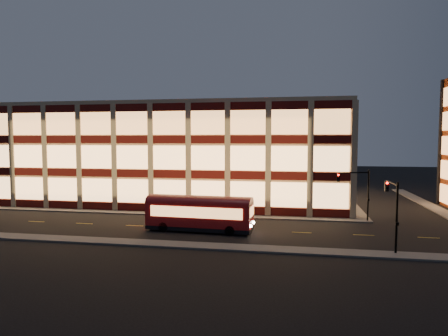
# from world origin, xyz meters

# --- Properties ---
(ground) EXTENTS (200.00, 200.00, 0.00)m
(ground) POSITION_xyz_m (0.00, 0.00, 0.00)
(ground) COLOR black
(ground) RESTS_ON ground
(sidewalk_office_south) EXTENTS (54.00, 2.00, 0.15)m
(sidewalk_office_south) POSITION_xyz_m (-3.00, 1.00, 0.07)
(sidewalk_office_south) COLOR #514F4C
(sidewalk_office_south) RESTS_ON ground
(sidewalk_office_east) EXTENTS (2.00, 30.00, 0.15)m
(sidewalk_office_east) POSITION_xyz_m (23.00, 17.00, 0.07)
(sidewalk_office_east) COLOR #514F4C
(sidewalk_office_east) RESTS_ON ground
(sidewalk_tower_west) EXTENTS (2.00, 30.00, 0.15)m
(sidewalk_tower_west) POSITION_xyz_m (34.00, 17.00, 0.07)
(sidewalk_tower_west) COLOR #514F4C
(sidewalk_tower_west) RESTS_ON ground
(sidewalk_near) EXTENTS (100.00, 2.00, 0.15)m
(sidewalk_near) POSITION_xyz_m (0.00, -13.00, 0.07)
(sidewalk_near) COLOR #514F4C
(sidewalk_near) RESTS_ON ground
(office_building) EXTENTS (50.45, 30.45, 14.50)m
(office_building) POSITION_xyz_m (-2.91, 16.91, 7.25)
(office_building) COLOR tan
(office_building) RESTS_ON ground
(traffic_signal_far) EXTENTS (3.79, 1.87, 6.00)m
(traffic_signal_far) POSITION_xyz_m (22.21, 0.24, 4.11)
(traffic_signal_far) COLOR black
(traffic_signal_far) RESTS_ON ground
(traffic_signal_near) EXTENTS (0.32, 4.45, 6.00)m
(traffic_signal_near) POSITION_xyz_m (23.50, -11.03, 4.13)
(traffic_signal_near) COLOR black
(traffic_signal_near) RESTS_ON ground
(trolley_bus) EXTENTS (11.02, 3.35, 3.69)m
(trolley_bus) POSITION_xyz_m (5.60, -7.15, 2.04)
(trolley_bus) COLOR #93080A
(trolley_bus) RESTS_ON ground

